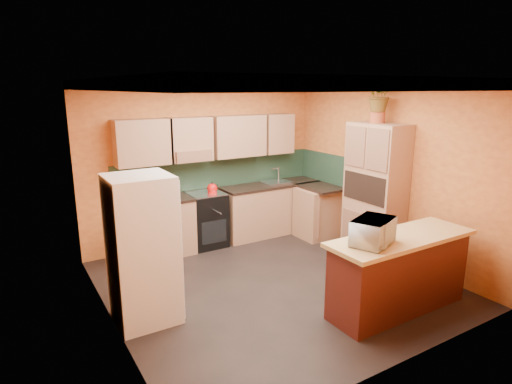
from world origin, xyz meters
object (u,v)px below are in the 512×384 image
(fridge, at_px, (142,250))
(breakfast_bar, at_px, (399,275))
(microwave, at_px, (373,231))
(base_cabinets_back, at_px, (239,215))
(pantry, at_px, (375,193))
(stove, at_px, (206,220))

(fridge, xyz_separation_m, breakfast_bar, (2.65, -1.35, -0.41))
(fridge, relative_size, microwave, 3.24)
(base_cabinets_back, height_order, pantry, pantry)
(breakfast_bar, bearing_deg, pantry, 54.52)
(fridge, xyz_separation_m, microwave, (2.17, -1.35, 0.23))
(microwave, bearing_deg, pantry, 19.53)
(stove, bearing_deg, pantry, -42.45)
(fridge, bearing_deg, base_cabinets_back, 38.94)
(fridge, bearing_deg, breakfast_bar, -27.01)
(pantry, relative_size, breakfast_bar, 1.17)
(base_cabinets_back, relative_size, fridge, 2.15)
(pantry, bearing_deg, microwave, -137.15)
(microwave, bearing_deg, fridge, 124.71)
(fridge, bearing_deg, microwave, -31.96)
(pantry, bearing_deg, base_cabinets_back, 126.89)
(base_cabinets_back, distance_m, pantry, 2.36)
(base_cabinets_back, bearing_deg, pantry, -53.11)
(breakfast_bar, bearing_deg, fridge, 152.99)
(base_cabinets_back, relative_size, stove, 4.01)
(breakfast_bar, height_order, microwave, microwave)
(breakfast_bar, xyz_separation_m, microwave, (-0.49, 0.00, 0.64))
(stove, distance_m, breakfast_bar, 3.32)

